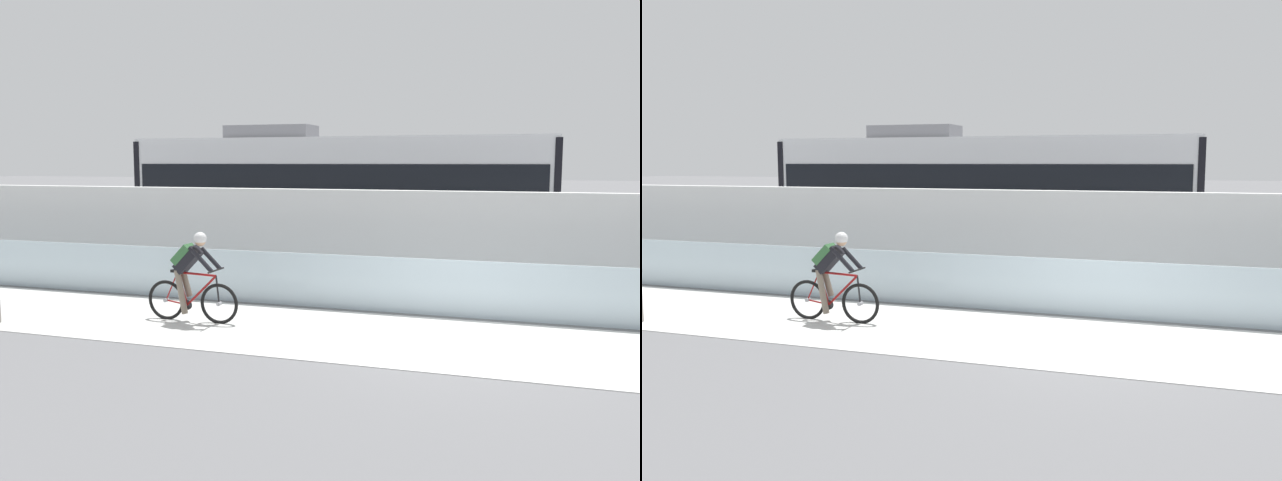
% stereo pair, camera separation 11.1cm
% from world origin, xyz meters
% --- Properties ---
extents(ground_plane, '(200.00, 200.00, 0.00)m').
position_xyz_m(ground_plane, '(0.00, 0.00, 0.00)').
color(ground_plane, slate).
extents(bike_path_deck, '(32.00, 3.20, 0.01)m').
position_xyz_m(bike_path_deck, '(0.00, 0.00, 0.01)').
color(bike_path_deck, silver).
rests_on(bike_path_deck, ground).
extents(glass_parapet, '(32.00, 0.05, 1.05)m').
position_xyz_m(glass_parapet, '(0.00, 1.85, 0.52)').
color(glass_parapet, silver).
rests_on(glass_parapet, ground).
extents(concrete_barrier_wall, '(32.00, 0.36, 2.22)m').
position_xyz_m(concrete_barrier_wall, '(0.00, 3.65, 1.11)').
color(concrete_barrier_wall, silver).
rests_on(concrete_barrier_wall, ground).
extents(tram_rail_near, '(32.00, 0.08, 0.01)m').
position_xyz_m(tram_rail_near, '(0.00, 6.13, 0.00)').
color(tram_rail_near, '#595654').
rests_on(tram_rail_near, ground).
extents(tram_rail_far, '(32.00, 0.08, 0.01)m').
position_xyz_m(tram_rail_far, '(0.00, 7.57, 0.00)').
color(tram_rail_far, '#595654').
rests_on(tram_rail_far, ground).
extents(tram, '(11.06, 2.54, 3.81)m').
position_xyz_m(tram, '(-3.84, 6.85, 1.89)').
color(tram, silver).
rests_on(tram, ground).
extents(cyclist_on_bike, '(1.77, 0.58, 1.61)m').
position_xyz_m(cyclist_on_bike, '(-4.55, -0.00, 0.80)').
color(cyclist_on_bike, black).
rests_on(cyclist_on_bike, ground).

